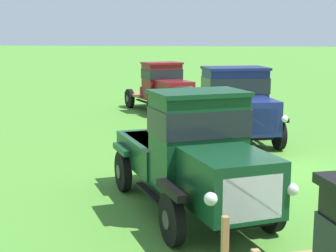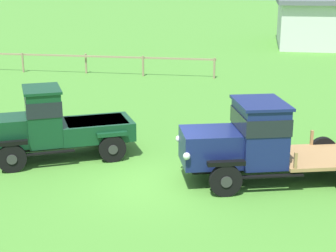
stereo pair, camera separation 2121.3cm
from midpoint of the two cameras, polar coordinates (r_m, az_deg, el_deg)
name	(u,v)px [view 1 (the left image)]	position (r m, az deg, el deg)	size (l,w,h in m)	color
ground_plane	(262,165)	(9.38, -39.68, -21.07)	(240.00, 240.00, 0.00)	#47842D
vintage_truck_second_in_line	(193,154)	(8.64, -68.08, -19.54)	(5.09, 3.65, 2.35)	black
vintage_truck_midrow_center	(236,104)	(11.05, -33.06, -8.86)	(5.91, 3.49, 2.34)	black
vintage_truck_far_side	(164,87)	(17.36, -28.21, -2.33)	(4.63, 3.69, 2.14)	black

